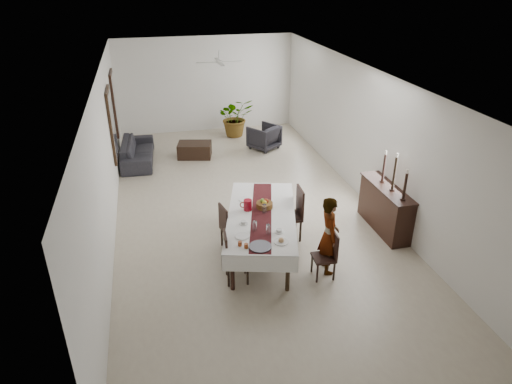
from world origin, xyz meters
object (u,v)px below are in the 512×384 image
object	(u,v)px
red_pitcher	(248,205)
sideboard_body	(385,209)
woman	(329,235)
sofa	(138,151)
dining_table_top	(261,216)

from	to	relation	value
red_pitcher	sideboard_body	xyz separation A→B (m)	(3.06, -0.03, -0.47)
woman	sofa	bearing A→B (deg)	35.38
sideboard_body	dining_table_top	bearing A→B (deg)	-175.88
dining_table_top	red_pitcher	world-z (taller)	red_pitcher
dining_table_top	red_pitcher	bearing A→B (deg)	149.04
sideboard_body	red_pitcher	bearing A→B (deg)	179.42
woman	red_pitcher	bearing A→B (deg)	54.55
dining_table_top	sideboard_body	xyz separation A→B (m)	(2.84, 0.20, -0.31)
sideboard_body	sofa	xyz separation A→B (m)	(-5.23, 5.24, -0.17)
sideboard_body	sofa	world-z (taller)	sideboard_body
dining_table_top	sofa	distance (m)	5.96
sideboard_body	sofa	bearing A→B (deg)	134.96
woman	sideboard_body	world-z (taller)	woman
sofa	woman	bearing A→B (deg)	-148.14
woman	sideboard_body	bearing A→B (deg)	-50.43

